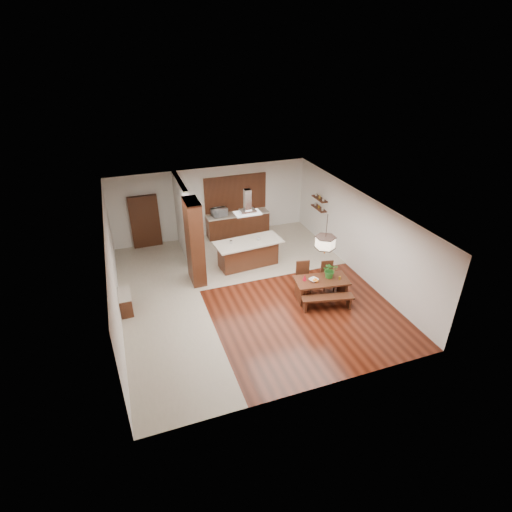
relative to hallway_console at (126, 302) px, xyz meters
name	(u,v)px	position (x,y,z in m)	size (l,w,h in m)	color
room_shell	(247,234)	(3.81, -0.20, 1.75)	(9.00, 9.04, 2.92)	#39140A
tile_hallway	(163,307)	(1.06, -0.20, -0.31)	(2.50, 9.00, 0.01)	#C0B4A0
tile_kitchen	(257,251)	(5.06, 2.30, -0.31)	(5.50, 4.00, 0.01)	#C0B4A0
soffit_band	(246,209)	(3.81, -0.20, 2.57)	(8.00, 9.00, 0.02)	#401F10
partition_pier	(195,242)	(2.41, 1.00, 1.14)	(0.45, 1.00, 2.90)	#33190E
partition_stub	(183,218)	(2.41, 3.10, 1.14)	(0.18, 2.40, 2.90)	silver
hallway_console	(126,302)	(0.00, 0.00, 0.00)	(0.37, 0.88, 0.63)	#33190E
hallway_doorway	(145,222)	(1.11, 4.20, 0.74)	(1.10, 0.20, 2.10)	#33190E
rear_counter	(238,224)	(4.81, 4.00, 0.16)	(2.60, 0.62, 0.95)	#33190E
kitchen_window	(235,193)	(4.81, 4.26, 1.44)	(2.60, 0.08, 1.50)	#AA6533
shelf_lower	(319,208)	(7.68, 2.40, 1.08)	(0.26, 0.90, 0.04)	#33190E
shelf_upper	(320,199)	(7.68, 2.40, 1.49)	(0.26, 0.90, 0.04)	#33190E
dining_table	(321,285)	(5.87, -1.38, 0.19)	(1.77, 1.07, 0.69)	#33190E
dining_bench	(327,303)	(5.78, -1.97, -0.09)	(1.59, 0.35, 0.45)	#33190E
dining_chair_left	(304,278)	(5.54, -0.82, 0.19)	(0.45, 0.45, 1.02)	#33190E
dining_chair_right	(328,276)	(6.36, -0.94, 0.15)	(0.41, 0.41, 0.94)	#33190E
pendant_lantern	(326,235)	(5.87, -1.38, 1.93)	(0.64, 0.64, 1.31)	beige
foliage_plant	(330,270)	(6.16, -1.34, 0.64)	(0.46, 0.40, 0.52)	#296D24
fruit_bowl	(314,280)	(5.60, -1.36, 0.41)	(0.28, 0.28, 0.07)	beige
napkin_cone	(305,277)	(5.35, -1.23, 0.48)	(0.13, 0.13, 0.20)	#A50B1D
gold_ornament	(340,278)	(6.40, -1.55, 0.43)	(0.07, 0.07, 0.10)	gold
kitchen_island	(248,253)	(4.38, 1.39, 0.19)	(2.47, 1.24, 0.99)	#33190E
range_hood	(247,202)	(4.38, 1.40, 2.15)	(0.90, 0.55, 0.87)	silver
island_cup	(258,239)	(4.75, 1.33, 0.72)	(0.12, 0.12, 0.10)	white
microwave	(219,212)	(4.04, 4.02, 0.80)	(0.60, 0.41, 0.33)	silver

